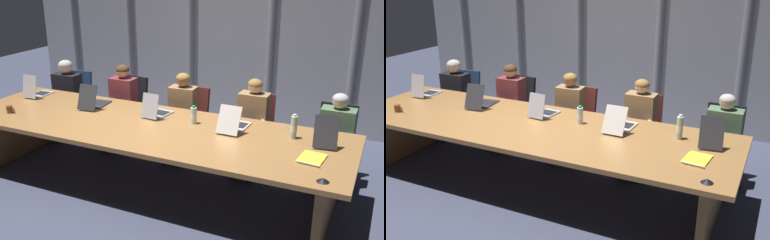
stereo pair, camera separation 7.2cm
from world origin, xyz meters
TOP-DOWN VIEW (x-y plane):
  - ground_plane at (0.00, 0.00)m, footprint 14.88×14.88m
  - conference_table at (0.00, 0.00)m, footprint 4.55×1.41m
  - curtain_backdrop at (0.00, 2.63)m, footprint 7.44×0.17m
  - laptop_left_end at (-1.92, 0.35)m, footprint 0.22×0.39m
  - laptop_left_mid at (-0.94, 0.31)m, footprint 0.29×0.49m
  - laptop_center at (-0.04, 0.32)m, footprint 0.26×0.40m
  - laptop_right_mid at (0.94, 0.30)m, footprint 0.26×0.49m
  - laptop_right_end at (1.90, 0.33)m, footprint 0.29×0.49m
  - office_chair_left_end at (-1.91, 1.06)m, footprint 0.60×0.60m
  - office_chair_left_mid at (-0.94, 1.06)m, footprint 0.60×0.60m
  - office_chair_center at (0.02, 1.06)m, footprint 0.60×0.60m
  - office_chair_right_mid at (0.95, 1.06)m, footprint 0.60×0.61m
  - office_chair_right_end at (1.91, 1.06)m, footprint 0.60×0.60m
  - person_left_end at (-1.94, 0.90)m, footprint 0.42×0.55m
  - person_left_mid at (-0.94, 0.90)m, footprint 0.37×0.55m
  - person_center at (-0.01, 0.90)m, footprint 0.38×0.56m
  - person_right_mid at (0.95, 0.90)m, footprint 0.38×0.55m
  - person_right_end at (1.94, 0.90)m, footprint 0.39×0.55m
  - water_bottle_primary at (1.59, 0.30)m, footprint 0.07×0.07m
  - water_bottle_secondary at (0.46, 0.27)m, footprint 0.07×0.07m
  - coffee_mug_near at (-1.72, -0.32)m, footprint 0.12×0.08m
  - conference_mic_left_side at (2.03, -0.55)m, footprint 0.11×0.11m
  - spiral_notepad at (1.86, -0.14)m, footprint 0.25×0.33m

SIDE VIEW (x-z plane):
  - ground_plane at x=0.00m, z-range 0.00..0.00m
  - office_chair_center at x=0.02m, z-range -0.11..0.79m
  - office_chair_right_end at x=1.91m, z-range -0.12..0.79m
  - office_chair_right_mid at x=0.95m, z-range -0.12..0.79m
  - office_chair_left_end at x=-1.91m, z-range -0.12..0.80m
  - office_chair_left_mid at x=-0.94m, z-range -0.12..0.82m
  - person_right_end at x=1.94m, z-range 0.07..1.17m
  - conference_table at x=0.00m, z-range 0.24..1.00m
  - person_center at x=-0.01m, z-range 0.07..1.20m
  - person_left_end at x=-1.94m, z-range 0.08..1.21m
  - person_left_mid at x=-0.94m, z-range 0.07..1.23m
  - person_right_mid at x=0.95m, z-range 0.07..1.23m
  - spiral_notepad at x=1.86m, z-range 0.75..0.78m
  - conference_mic_left_side at x=2.03m, z-range 0.76..0.79m
  - coffee_mug_near at x=-1.72m, z-range 0.76..0.84m
  - laptop_right_mid at x=0.94m, z-range 0.67..0.96m
  - laptop_center at x=-0.04m, z-range 0.66..0.96m
  - laptop_left_mid at x=-0.94m, z-range 0.66..0.97m
  - laptop_left_end at x=-1.92m, z-range 0.66..0.98m
  - laptop_right_end at x=1.90m, z-range 0.66..0.98m
  - water_bottle_secondary at x=0.46m, z-range 0.75..0.96m
  - water_bottle_primary at x=1.59m, z-range 0.75..1.01m
  - curtain_backdrop at x=0.00m, z-range 0.00..2.80m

